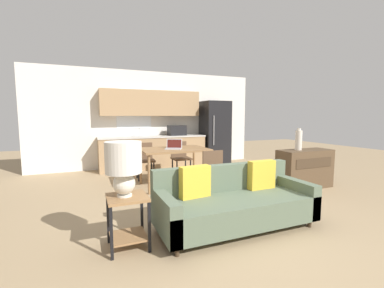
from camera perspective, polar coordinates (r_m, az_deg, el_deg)
name	(u,v)px	position (r m, az deg, el deg)	size (l,w,h in m)	color
ground_plane	(237,230)	(3.48, 10.02, -18.30)	(20.00, 20.00, 0.00)	#9E8460
wall_back	(150,119)	(7.49, -9.34, 5.44)	(6.40, 0.07, 2.70)	silver
kitchen_counter	(153,138)	(7.22, -8.57, 1.38)	(2.93, 0.65, 2.15)	tan
refrigerator	(215,133)	(7.79, 5.10, 2.50)	(0.76, 0.73, 1.89)	black
dining_table	(174,152)	(5.30, -4.05, -1.76)	(1.35, 0.92, 0.78)	olive
couch	(233,202)	(3.46, 9.12, -12.65)	(2.03, 0.80, 0.82)	#3D2D1E
side_table	(128,213)	(2.97, -14.10, -14.75)	(0.42, 0.42, 0.58)	olive
table_lamp	(124,163)	(2.83, -14.96, -4.12)	(0.39, 0.39, 0.59)	silver
credenza	(305,169)	(5.68, 23.72, -5.03)	(1.13, 0.46, 0.77)	brown
vase	(299,140)	(5.51, 22.61, 0.84)	(0.13, 0.13, 0.44)	beige
dining_chair_far_left	(145,158)	(6.03, -10.48, -3.15)	(0.45, 0.45, 0.82)	brown
dining_chair_near_right	(209,169)	(4.79, 3.91, -5.46)	(0.42, 0.42, 0.82)	brown
dining_chair_far_right	(180,156)	(6.22, -2.59, -2.77)	(0.42, 0.42, 0.82)	brown
laptop	(174,146)	(5.24, -4.05, -0.54)	(0.40, 0.38, 0.20)	#B7BABC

